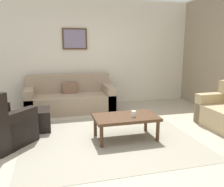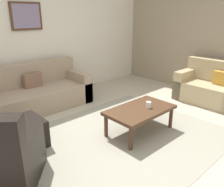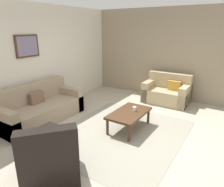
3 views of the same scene
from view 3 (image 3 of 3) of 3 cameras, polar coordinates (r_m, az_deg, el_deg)
ground_plane at (r=4.56m, az=2.30°, el=-11.01°), size 8.00×8.00×0.00m
rear_partition at (r=5.81m, az=-20.51°, el=8.84°), size 6.00×0.12×2.80m
stone_feature_panel at (r=6.80m, az=15.58°, el=10.49°), size 0.12×5.20×2.80m
area_rug at (r=4.56m, az=2.30°, el=-10.97°), size 2.93×2.52×0.01m
couch_main at (r=5.41m, az=-19.81°, el=-3.88°), size 2.10×0.94×0.88m
couch_loveseat at (r=6.49m, az=15.05°, el=0.26°), size 0.80×1.31×0.88m
armchair_leather at (r=3.34m, az=-16.94°, el=-17.64°), size 1.13×1.13×0.95m
ottoman at (r=4.09m, az=-17.08°, el=-12.26°), size 0.56×0.56×0.40m
coffee_table at (r=4.62m, az=4.81°, el=-5.72°), size 1.10×0.64×0.41m
cup at (r=4.65m, az=6.26°, el=-4.25°), size 0.08×0.08×0.10m
framed_artwork at (r=5.55m, az=-22.51°, el=12.09°), size 0.63×0.04×0.54m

